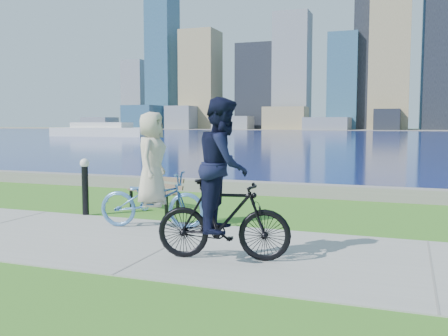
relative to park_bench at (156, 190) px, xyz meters
The scene contains 11 objects.
ground 3.53m from the park_bench, 58.18° to the right, with size 320.00×320.00×0.00m, color #30691B.
concrete_path 3.52m from the park_bench, 58.18° to the right, with size 80.00×3.50×0.02m, color gray.
seawall 3.73m from the park_bench, 60.30° to the left, with size 90.00×0.50×0.35m, color slate.
bay_water 69.06m from the park_bench, 88.47° to the left, with size 320.00×131.00×0.01m, color navy.
far_shore 127.04m from the park_bench, 89.17° to the left, with size 320.00×30.00×0.12m, color slate.
city_skyline 127.99m from the park_bench, 88.50° to the left, with size 176.99×22.35×76.00m.
ferry_near 61.42m from the park_bench, 125.22° to the left, with size 14.74×4.21×2.00m.
park_bench is the anchor object (origin of this frame).
bollard_lamp 1.65m from the park_bench, 133.04° to the right, with size 0.20×0.20×1.25m.
cyclist_woman 2.11m from the park_bench, 64.25° to the right, with size 1.11×2.15×2.22m.
cyclist_man 4.63m from the park_bench, 49.72° to the right, with size 0.93×2.05×2.38m.
Camera 1 is at (3.64, -7.30, 2.04)m, focal length 40.00 mm.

